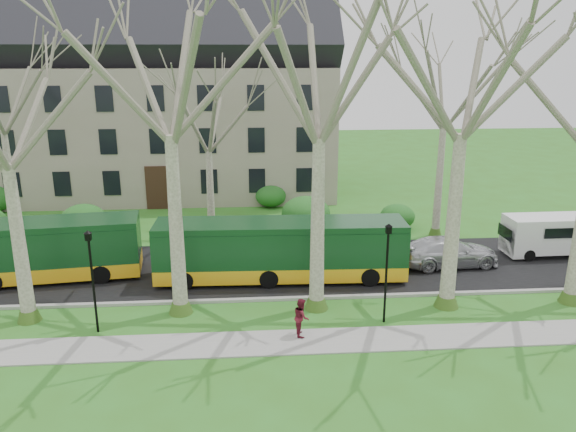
% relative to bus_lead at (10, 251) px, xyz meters
% --- Properties ---
extents(ground, '(120.00, 120.00, 0.00)m').
position_rel_bus_lead_xyz_m(ground, '(11.51, -4.70, -1.62)').
color(ground, '#336D1F').
rests_on(ground, ground).
extents(sidewalk, '(70.00, 2.00, 0.06)m').
position_rel_bus_lead_xyz_m(sidewalk, '(11.51, -7.20, -1.59)').
color(sidewalk, gray).
rests_on(sidewalk, ground).
extents(road, '(80.00, 8.00, 0.06)m').
position_rel_bus_lead_xyz_m(road, '(11.51, 0.80, -1.59)').
color(road, black).
rests_on(road, ground).
extents(curb, '(80.00, 0.25, 0.14)m').
position_rel_bus_lead_xyz_m(curb, '(11.51, -3.20, -1.55)').
color(curb, '#A5A39E').
rests_on(curb, ground).
extents(building, '(26.50, 12.20, 16.00)m').
position_rel_bus_lead_xyz_m(building, '(5.51, 19.30, 6.45)').
color(building, gray).
rests_on(building, ground).
extents(tree_row_verge, '(49.00, 7.00, 14.00)m').
position_rel_bus_lead_xyz_m(tree_row_verge, '(11.51, -4.40, 5.38)').
color(tree_row_verge, gray).
rests_on(tree_row_verge, ground).
extents(tree_row_far, '(33.00, 7.00, 12.00)m').
position_rel_bus_lead_xyz_m(tree_row_far, '(10.18, 6.30, 4.38)').
color(tree_row_far, gray).
rests_on(tree_row_far, ground).
extents(lamp_row, '(36.22, 0.22, 4.30)m').
position_rel_bus_lead_xyz_m(lamp_row, '(11.51, -5.70, 0.96)').
color(lamp_row, black).
rests_on(lamp_row, ground).
extents(hedges, '(30.60, 8.60, 2.00)m').
position_rel_bus_lead_xyz_m(hedges, '(6.85, 9.30, -0.62)').
color(hedges, '#164F1D').
rests_on(hedges, ground).
extents(bus_lead, '(12.68, 4.07, 3.12)m').
position_rel_bus_lead_xyz_m(bus_lead, '(0.00, 0.00, 0.00)').
color(bus_lead, '#113D1C').
rests_on(bus_lead, road).
extents(bus_follow, '(12.48, 2.92, 3.10)m').
position_rel_bus_lead_xyz_m(bus_follow, '(13.40, -0.69, -0.01)').
color(bus_follow, '#113D1C').
rests_on(bus_follow, road).
extents(sedan, '(5.47, 2.59, 1.54)m').
position_rel_bus_lead_xyz_m(sedan, '(22.51, 0.45, -0.79)').
color(sedan, '#BCBDC1').
rests_on(sedan, road).
extents(van_a, '(5.22, 1.96, 2.27)m').
position_rel_bus_lead_xyz_m(van_a, '(28.80, 1.62, -0.42)').
color(van_a, white).
rests_on(van_a, road).
extents(pedestrian_b, '(0.62, 0.78, 1.58)m').
position_rel_bus_lead_xyz_m(pedestrian_b, '(13.87, -6.67, -0.77)').
color(pedestrian_b, maroon).
rests_on(pedestrian_b, sidewalk).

